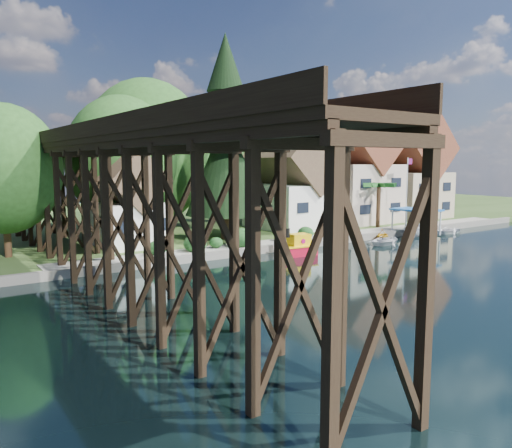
% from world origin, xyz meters
% --- Properties ---
extents(ground, '(140.00, 140.00, 0.00)m').
position_xyz_m(ground, '(0.00, 0.00, 0.00)').
color(ground, black).
rests_on(ground, ground).
extents(bank, '(140.00, 52.00, 0.50)m').
position_xyz_m(bank, '(0.00, 34.00, 0.25)').
color(bank, '#30481D').
rests_on(bank, ground).
extents(seawall, '(60.00, 0.40, 0.62)m').
position_xyz_m(seawall, '(4.00, 8.00, 0.31)').
color(seawall, slate).
rests_on(seawall, ground).
extents(promenade, '(50.00, 2.60, 0.06)m').
position_xyz_m(promenade, '(6.00, 9.30, 0.53)').
color(promenade, gray).
rests_on(promenade, bank).
extents(trestle_bridge, '(4.12, 44.18, 9.30)m').
position_xyz_m(trestle_bridge, '(-16.00, 5.17, 5.35)').
color(trestle_bridge, black).
rests_on(trestle_bridge, ground).
extents(house_left, '(7.64, 8.64, 11.02)m').
position_xyz_m(house_left, '(7.00, 16.00, 5.14)').
color(house_left, white).
rests_on(house_left, bank).
extents(house_center, '(8.65, 9.18, 13.89)m').
position_xyz_m(house_center, '(16.00, 16.50, 6.42)').
color(house_center, '#C2AC97').
rests_on(house_center, bank).
extents(house_right, '(8.15, 8.64, 12.45)m').
position_xyz_m(house_right, '(25.00, 16.00, 5.78)').
color(house_right, tan).
rests_on(house_right, bank).
extents(shed, '(5.09, 5.40, 7.85)m').
position_xyz_m(shed, '(-11.00, 14.50, 3.83)').
color(shed, white).
rests_on(shed, bank).
extents(bg_trees, '(49.90, 13.30, 10.57)m').
position_xyz_m(bg_trees, '(1.00, 21.25, 7.29)').
color(bg_trees, '#382314').
rests_on(bg_trees, bank).
extents(shrubs, '(15.76, 2.47, 1.70)m').
position_xyz_m(shrubs, '(-4.60, 9.26, 1.23)').
color(shrubs, '#19451B').
rests_on(shrubs, bank).
extents(conifer, '(7.17, 7.17, 17.66)m').
position_xyz_m(conifer, '(-2.69, 13.37, 9.00)').
color(conifer, '#382314').
rests_on(conifer, bank).
extents(palm_tree, '(3.46, 3.46, 4.90)m').
position_xyz_m(palm_tree, '(14.52, 11.25, 4.77)').
color(palm_tree, '#382314').
rests_on(palm_tree, bank).
extents(flagpole, '(1.11, 0.35, 7.25)m').
position_xyz_m(flagpole, '(17.20, 9.77, 4.94)').
color(flagpole, white).
rests_on(flagpole, bank).
extents(tugboat, '(3.25, 2.01, 2.24)m').
position_xyz_m(tugboat, '(-0.85, 5.76, 0.67)').
color(tugboat, '#B70C24').
rests_on(tugboat, ground).
extents(boat_white_a, '(4.38, 3.63, 0.79)m').
position_xyz_m(boat_white_a, '(9.29, 5.51, 0.39)').
color(boat_white_a, silver).
rests_on(boat_white_a, ground).
extents(boat_canopy, '(3.57, 4.55, 2.76)m').
position_xyz_m(boat_canopy, '(14.77, 6.66, 1.18)').
color(boat_canopy, silver).
rests_on(boat_canopy, ground).
extents(boat_yellow, '(2.83, 2.68, 1.17)m').
position_xyz_m(boat_yellow, '(10.65, 7.19, 0.58)').
color(boat_yellow, gold).
rests_on(boat_yellow, ground).
extents(boat_white_b, '(3.47, 2.49, 0.72)m').
position_xyz_m(boat_white_b, '(20.06, 6.38, 0.36)').
color(boat_white_b, white).
rests_on(boat_white_b, ground).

